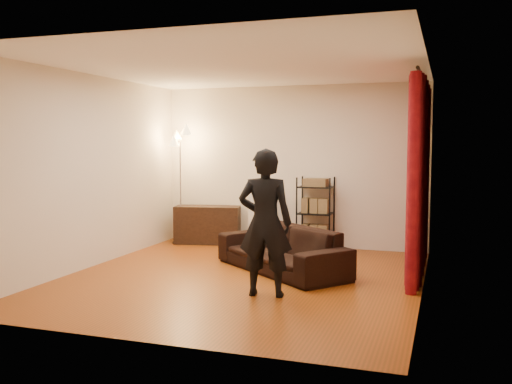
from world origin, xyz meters
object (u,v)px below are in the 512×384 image
(sofa, at_px, (282,249))
(person, at_px, (265,223))
(media_cabinet, at_px, (208,225))
(storage_boxes, at_px, (262,218))
(floor_lamp, at_px, (180,187))
(wire_shelf, at_px, (315,213))

(sofa, bearing_deg, person, -44.09)
(sofa, xyz_separation_m, media_cabinet, (-1.82, 1.67, 0.02))
(person, relative_size, storage_boxes, 1.77)
(floor_lamp, bearing_deg, sofa, -33.90)
(sofa, height_order, storage_boxes, storage_boxes)
(person, bearing_deg, media_cabinet, -64.50)
(media_cabinet, xyz_separation_m, storage_boxes, (0.97, 0.07, 0.15))
(person, bearing_deg, storage_boxes, -80.08)
(media_cabinet, height_order, wire_shelf, wire_shelf)
(person, bearing_deg, wire_shelf, -97.11)
(sofa, bearing_deg, media_cabinet, 176.07)
(floor_lamp, bearing_deg, media_cabinet, 18.48)
(person, relative_size, wire_shelf, 1.42)
(storage_boxes, bearing_deg, wire_shelf, -1.52)
(sofa, bearing_deg, floor_lamp, -175.34)
(sofa, distance_m, wire_shelf, 1.74)
(person, xyz_separation_m, wire_shelf, (-0.08, 2.97, -0.25))
(media_cabinet, bearing_deg, wire_shelf, -10.33)
(storage_boxes, height_order, wire_shelf, wire_shelf)
(wire_shelf, bearing_deg, person, -87.97)
(sofa, distance_m, floor_lamp, 2.81)
(storage_boxes, relative_size, floor_lamp, 0.48)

